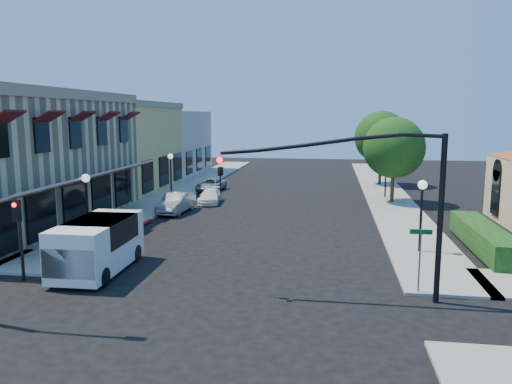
# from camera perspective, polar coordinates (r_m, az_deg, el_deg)

# --- Properties ---
(ground) EXTENTS (120.00, 120.00, 0.00)m
(ground) POSITION_cam_1_polar(r_m,az_deg,el_deg) (18.05, -5.58, -12.77)
(ground) COLOR black
(ground) RESTS_ON ground
(sidewalk_left) EXTENTS (3.50, 50.00, 0.12)m
(sidewalk_left) POSITION_cam_1_polar(r_m,az_deg,el_deg) (45.63, -7.98, 0.46)
(sidewalk_left) COLOR gray
(sidewalk_left) RESTS_ON ground
(sidewalk_right) EXTENTS (3.50, 50.00, 0.12)m
(sidewalk_right) POSITION_cam_1_polar(r_m,az_deg,el_deg) (43.99, 14.44, -0.05)
(sidewalk_right) COLOR gray
(sidewalk_right) RESTS_ON ground
(curb_red_strip) EXTENTS (0.25, 10.00, 0.06)m
(curb_red_strip) POSITION_cam_1_polar(r_m,az_deg,el_deg) (27.48, -15.56, -5.47)
(curb_red_strip) COLOR maroon
(curb_red_strip) RESTS_ON ground
(corner_brick_building) EXTENTS (11.77, 18.20, 8.10)m
(corner_brick_building) POSITION_cam_1_polar(r_m,az_deg,el_deg) (33.69, -27.14, 3.39)
(corner_brick_building) COLOR #CCB78A
(corner_brick_building) RESTS_ON ground
(yellow_stucco_building) EXTENTS (10.00, 12.00, 7.60)m
(yellow_stucco_building) POSITION_cam_1_polar(r_m,az_deg,el_deg) (46.70, -16.42, 4.99)
(yellow_stucco_building) COLOR #DBB362
(yellow_stucco_building) RESTS_ON ground
(pink_stucco_building) EXTENTS (10.00, 12.00, 7.00)m
(pink_stucco_building) POSITION_cam_1_polar(r_m,az_deg,el_deg) (57.80, -11.39, 5.55)
(pink_stucco_building) COLOR beige
(pink_stucco_building) RESTS_ON ground
(hedge) EXTENTS (1.40, 8.00, 1.10)m
(hedge) POSITION_cam_1_polar(r_m,az_deg,el_deg) (27.17, 24.49, -6.11)
(hedge) COLOR #123D11
(hedge) RESTS_ON ground
(street_tree_a) EXTENTS (4.56, 4.56, 6.48)m
(street_tree_a) POSITION_cam_1_polar(r_m,az_deg,el_deg) (38.61, 15.49, 4.89)
(street_tree_a) COLOR #392817
(street_tree_a) RESTS_ON ground
(street_tree_b) EXTENTS (4.94, 4.94, 7.02)m
(street_tree_b) POSITION_cam_1_polar(r_m,az_deg,el_deg) (48.52, 14.12, 6.10)
(street_tree_b) COLOR #392817
(street_tree_b) RESTS_ON ground
(signal_mast_arm) EXTENTS (8.01, 0.39, 6.00)m
(signal_mast_arm) POSITION_cam_1_polar(r_m,az_deg,el_deg) (18.01, 13.82, 0.46)
(signal_mast_arm) COLOR black
(signal_mast_arm) RESTS_ON ground
(secondary_signal) EXTENTS (0.28, 0.42, 3.32)m
(secondary_signal) POSITION_cam_1_polar(r_m,az_deg,el_deg) (21.89, -25.52, -3.41)
(secondary_signal) COLOR black
(secondary_signal) RESTS_ON ground
(street_name_sign) EXTENTS (0.80, 0.06, 2.50)m
(street_name_sign) POSITION_cam_1_polar(r_m,az_deg,el_deg) (19.39, 18.24, -6.36)
(street_name_sign) COLOR #595B5E
(street_name_sign) RESTS_ON ground
(lamppost_left_near) EXTENTS (0.44, 0.44, 3.57)m
(lamppost_left_near) POSITION_cam_1_polar(r_m,az_deg,el_deg) (27.65, -18.82, 0.25)
(lamppost_left_near) COLOR black
(lamppost_left_near) RESTS_ON ground
(lamppost_left_far) EXTENTS (0.44, 0.44, 3.57)m
(lamppost_left_far) POSITION_cam_1_polar(r_m,az_deg,el_deg) (40.49, -9.73, 3.18)
(lamppost_left_far) COLOR black
(lamppost_left_far) RESTS_ON ground
(lamppost_right_near) EXTENTS (0.44, 0.44, 3.57)m
(lamppost_right_near) POSITION_cam_1_polar(r_m,az_deg,el_deg) (24.94, 18.44, -0.61)
(lamppost_right_near) COLOR black
(lamppost_right_near) RESTS_ON ground
(lamppost_right_far) EXTENTS (0.44, 0.44, 3.57)m
(lamppost_right_far) POSITION_cam_1_polar(r_m,az_deg,el_deg) (40.67, 14.66, 3.04)
(lamppost_right_far) COLOR black
(lamppost_right_far) RESTS_ON ground
(white_van) EXTENTS (2.32, 5.09, 2.24)m
(white_van) POSITION_cam_1_polar(r_m,az_deg,el_deg) (22.15, -17.72, -5.53)
(white_van) COLOR white
(white_van) RESTS_ON ground
(parked_car_a) EXTENTS (1.46, 3.33, 1.12)m
(parked_car_a) POSITION_cam_1_polar(r_m,az_deg,el_deg) (25.30, -16.01, -5.41)
(parked_car_a) COLOR black
(parked_car_a) RESTS_ON ground
(parked_car_b) EXTENTS (1.75, 4.24, 1.37)m
(parked_car_b) POSITION_cam_1_polar(r_m,az_deg,el_deg) (34.42, -9.11, -1.24)
(parked_car_b) COLOR gray
(parked_car_b) RESTS_ON ground
(parked_car_c) EXTENTS (1.85, 3.80, 1.06)m
(parked_car_c) POSITION_cam_1_polar(r_m,az_deg,el_deg) (37.85, -5.26, -0.48)
(parked_car_c) COLOR white
(parked_car_c) RESTS_ON ground
(parked_car_d) EXTENTS (2.28, 4.11, 1.09)m
(parked_car_d) POSITION_cam_1_polar(r_m,az_deg,el_deg) (43.94, -5.17, 0.83)
(parked_car_d) COLOR #9A9D9E
(parked_car_d) RESTS_ON ground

